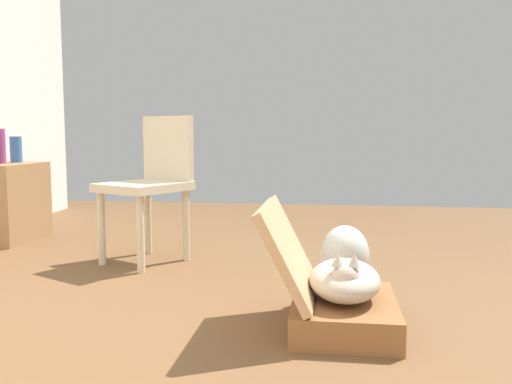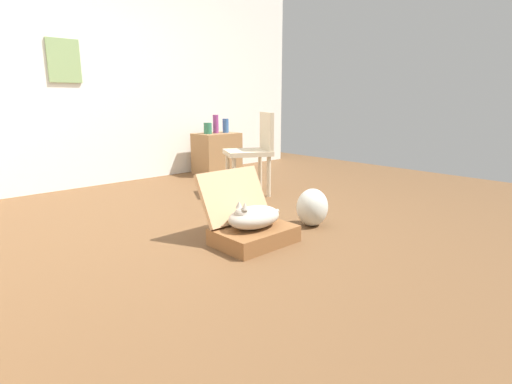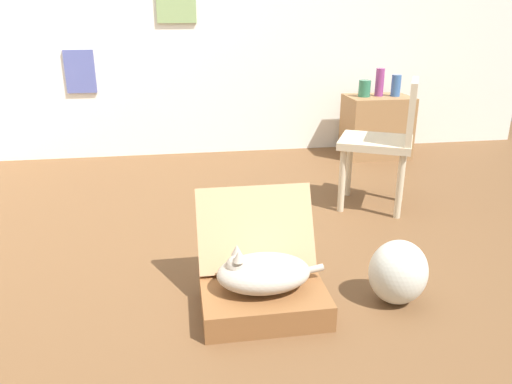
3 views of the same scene
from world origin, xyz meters
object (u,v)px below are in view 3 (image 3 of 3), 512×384
vase_short (396,86)px  suitcase_base (264,300)px  chair (387,139)px  vase_round (380,82)px  plastic_bag_white (398,272)px  side_table (376,126)px  cat (262,272)px  vase_tall (365,88)px

vase_short → suitcase_base: bearing=-124.6°
chair → vase_round: bearing=-172.7°
plastic_bag_white → side_table: (0.87, 2.42, 0.13)m
suitcase_base → cat: bearing=176.8°
chair → plastic_bag_white: bearing=7.8°
plastic_bag_white → chair: 1.27m
cat → vase_tall: size_ratio=3.37×
vase_tall → vase_round: 0.15m
vase_tall → side_table: bearing=0.6°
suitcase_base → chair: (1.03, 1.14, 0.43)m
suitcase_base → side_table: bearing=58.1°
chair → vase_tall: bearing=-166.9°
cat → vase_tall: vase_tall is taller
side_table → vase_tall: bearing=-179.4°
plastic_bag_white → vase_tall: bearing=73.4°
side_table → vase_tall: vase_tall is taller
suitcase_base → side_table: side_table is taller
suitcase_base → vase_short: (1.64, 2.38, 0.60)m
plastic_bag_white → vase_short: (1.01, 2.40, 0.50)m
cat → vase_short: size_ratio=2.59×
side_table → vase_short: vase_short is taller
vase_tall → vase_short: 0.29m
cat → suitcase_base: bearing=-3.2°
cat → vase_tall: bearing=60.5°
plastic_bag_white → vase_short: size_ratio=1.61×
vase_tall → vase_short: (0.29, -0.02, 0.02)m
vase_tall → vase_round: vase_round is taller
cat → chair: chair is taller
chair → cat: bearing=-15.4°
suitcase_base → cat: cat is taller
vase_round → cat: bearing=-121.9°
cat → vase_round: bearing=58.1°
suitcase_base → vase_tall: bearing=60.7°
plastic_bag_white → vase_short: 2.65m
suitcase_base → vase_short: vase_short is taller
plastic_bag_white → vase_round: vase_round is taller
suitcase_base → plastic_bag_white: size_ratio=1.80×
vase_short → vase_round: 0.15m
vase_round → vase_short: bearing=-13.2°
plastic_bag_white → vase_short: bearing=67.2°
plastic_bag_white → vase_tall: 2.57m
side_table → cat: bearing=-122.0°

